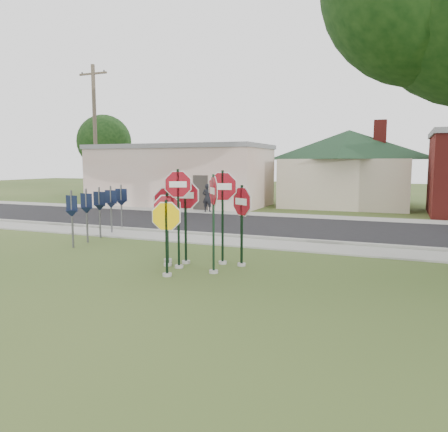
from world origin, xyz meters
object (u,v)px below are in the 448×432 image
at_px(stop_sign_center, 178,204).
at_px(pedestrian, 207,198).
at_px(stop_sign_yellow, 166,229).
at_px(stop_sign_left, 167,220).
at_px(utility_pole_near, 95,133).

bearing_deg(stop_sign_center, pedestrian, 111.10).
bearing_deg(stop_sign_yellow, pedestrian, 110.33).
bearing_deg(stop_sign_left, stop_sign_center, -13.97).
distance_m(stop_sign_yellow, utility_pole_near, 20.74).
height_order(stop_sign_yellow, utility_pole_near, utility_pole_near).
bearing_deg(stop_sign_left, pedestrian, 109.62).
bearing_deg(pedestrian, stop_sign_yellow, 104.21).
xyz_separation_m(stop_sign_yellow, pedestrian, (-5.13, 13.84, -0.34)).
distance_m(stop_sign_center, pedestrian, 13.88).
height_order(stop_sign_yellow, stop_sign_left, stop_sign_left).
relative_size(stop_sign_center, pedestrian, 1.71).
bearing_deg(utility_pole_near, pedestrian, -6.60).
bearing_deg(pedestrian, stop_sign_left, 103.50).
height_order(stop_sign_center, stop_sign_yellow, stop_sign_center).
xyz_separation_m(utility_pole_near, pedestrian, (8.84, -1.02, -4.07)).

